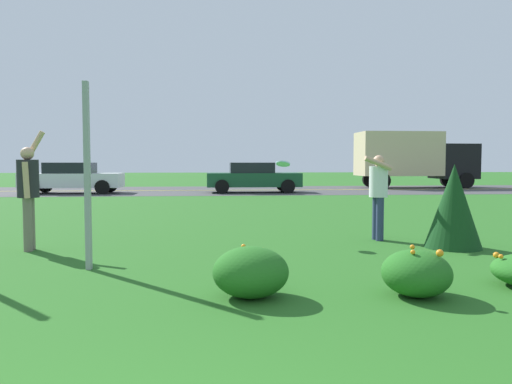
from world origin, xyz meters
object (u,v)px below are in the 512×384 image
car_white_center_left (72,178)px  box_truck_black (413,157)px  frisbee_pale_blue (283,164)px  sign_post_by_roadside (87,176)px  car_dark_green_center_right (253,177)px  person_thrower_dark_shirt (28,188)px  person_catcher_white_shirt (378,189)px

car_white_center_left → box_truck_black: 18.62m
frisbee_pale_blue → box_truck_black: size_ratio=0.04×
box_truck_black → car_white_center_left: bearing=-167.9°
sign_post_by_roadside → car_dark_green_center_right: bearing=78.0°
person_thrower_dark_shirt → frisbee_pale_blue: size_ratio=7.20×
person_catcher_white_shirt → car_white_center_left: (-9.65, 15.05, -0.21)m
car_white_center_left → car_dark_green_center_right: size_ratio=1.00×
frisbee_pale_blue → car_white_center_left: bearing=117.7°
person_catcher_white_shirt → frisbee_pale_blue: person_catcher_white_shirt is taller
car_dark_green_center_right → box_truck_black: size_ratio=0.67×
frisbee_pale_blue → car_white_center_left: frisbee_pale_blue is taller
car_dark_green_center_right → box_truck_black: (9.63, 3.91, 1.06)m
person_thrower_dark_shirt → box_truck_black: 24.39m
sign_post_by_roadside → frisbee_pale_blue: bearing=36.5°
frisbee_pale_blue → box_truck_black: 21.53m
person_catcher_white_shirt → frisbee_pale_blue: (-1.78, 0.07, 0.48)m
person_thrower_dark_shirt → person_catcher_white_shirt: bearing=5.3°
sign_post_by_roadside → car_white_center_left: sign_post_by_roadside is taller
box_truck_black → person_catcher_white_shirt: bearing=-114.2°
frisbee_pale_blue → car_dark_green_center_right: size_ratio=0.06×
person_thrower_dark_shirt → car_dark_green_center_right: (4.97, 15.61, -0.29)m
car_dark_green_center_right → frisbee_pale_blue: bearing=-92.6°
frisbee_pale_blue → person_catcher_white_shirt: bearing=-2.2°
sign_post_by_roadside → car_dark_green_center_right: 17.57m
sign_post_by_roadside → frisbee_pale_blue: 3.69m
car_white_center_left → car_dark_green_center_right: (8.55, 0.00, 0.00)m
person_thrower_dark_shirt → car_white_center_left: 16.02m
frisbee_pale_blue → person_thrower_dark_shirt: bearing=-171.6°
car_white_center_left → box_truck_black: size_ratio=0.67×
box_truck_black → sign_post_by_roadside: bearing=-122.2°
car_white_center_left → car_dark_green_center_right: 8.55m
sign_post_by_roadside → frisbee_pale_blue: sign_post_by_roadside is taller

